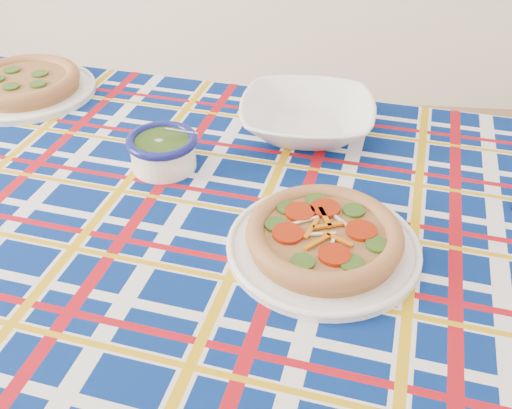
# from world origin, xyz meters

# --- Properties ---
(floor) EXTENTS (4.00, 4.00, 0.00)m
(floor) POSITION_xyz_m (0.00, 0.00, 0.00)
(floor) COLOR #9B6D50
(floor) RESTS_ON ground
(dining_table) EXTENTS (1.93, 1.39, 0.83)m
(dining_table) POSITION_xyz_m (0.56, -0.19, 0.75)
(dining_table) COLOR brown
(dining_table) RESTS_ON floor
(tablecloth) EXTENTS (1.97, 1.43, 0.12)m
(tablecloth) POSITION_xyz_m (0.56, -0.19, 0.78)
(tablecloth) COLOR navy
(tablecloth) RESTS_ON dining_table
(main_focaccia_plate) EXTENTS (0.34, 0.34, 0.06)m
(main_focaccia_plate) POSITION_xyz_m (0.75, -0.25, 0.87)
(main_focaccia_plate) COLOR #936034
(main_focaccia_plate) RESTS_ON tablecloth
(pesto_bowl) EXTENTS (0.17, 0.17, 0.09)m
(pesto_bowl) POSITION_xyz_m (0.43, -0.02, 0.88)
(pesto_bowl) COLOR #1F370F
(pesto_bowl) RESTS_ON tablecloth
(serving_bowl) EXTENTS (0.30, 0.30, 0.07)m
(serving_bowl) POSITION_xyz_m (0.71, 0.16, 0.87)
(serving_bowl) COLOR white
(serving_bowl) RESTS_ON tablecloth
(second_focaccia_plate) EXTENTS (0.37, 0.37, 0.06)m
(second_focaccia_plate) POSITION_xyz_m (0.00, 0.28, 0.87)
(second_focaccia_plate) COLOR #936034
(second_focaccia_plate) RESTS_ON tablecloth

